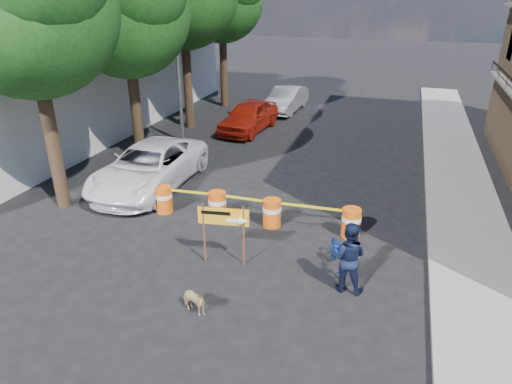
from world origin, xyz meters
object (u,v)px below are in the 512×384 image
Objects in this scene: detour_sign at (230,222)px; barrel_far_right at (351,222)px; suv_white at (149,167)px; dog at (193,301)px; bicycle at (340,240)px; sedan_silver at (286,99)px; pedestrian at (348,257)px; sedan_red at (249,116)px; barrel_mid_right at (272,212)px; barrel_mid_left at (217,205)px; barrel_far_left at (164,199)px.

barrel_far_right is at bearing 31.88° from detour_sign.
dog is at bearing -53.82° from suv_white.
bicycle reaches higher than detour_sign.
detour_sign reaches higher than sedan_silver.
bicycle is 0.31× the size of suv_white.
pedestrian is 0.40× the size of sedan_red.
barrel_mid_right is 1.16× the size of dog.
barrel_mid_right is at bearing -43.23° from pedestrian.
suv_white reaches higher than dog.
barrel_mid_right is 2.42m from barrel_far_right.
pedestrian is (3.12, -0.20, -0.35)m from detour_sign.
barrel_far_right is 0.20× the size of sedan_red.
suv_white is at bearing -95.21° from sedan_silver.
detour_sign is 0.38× the size of sedan_red.
detour_sign is at bearing -76.86° from sedan_silver.
suv_white is at bearing -92.42° from sedan_red.
bicycle is 2.29× the size of dog.
bicycle is at bearing -23.20° from barrel_mid_left.
bicycle is (2.82, 0.59, -0.39)m from detour_sign.
barrel_mid_left is at bearing 34.09° from dog.
barrel_mid_right is (3.68, 0.14, 0.00)m from barrel_far_left.
barrel_mid_right is 3.72m from pedestrian.
barrel_far_left is 0.51× the size of bicycle.
suv_white is 1.30× the size of sedan_silver.
detour_sign is 2.25× the size of dog.
sedan_red is at bearing 99.80° from bicycle.
sedan_red is (-3.52, 11.92, -0.50)m from detour_sign.
sedan_silver is (0.51, 14.24, 0.25)m from barrel_far_left.
bicycle is (-0.30, 0.80, -0.03)m from pedestrian.
sedan_silver reaches higher than barrel_mid_right.
barrel_far_right is 0.16× the size of suv_white.
pedestrian is at bearing -21.11° from barrel_far_left.
barrel_far_right is at bearing 2.38° from barrel_far_left.
sedan_silver is at bearing 90.46° from detour_sign.
sedan_red reaches higher than barrel_mid_right.
bicycle is 16.82m from sedan_silver.
barrel_far_right is 1.94m from bicycle.
pedestrian is at bearing -89.09° from bicycle.
sedan_silver is at bearing 102.66° from barrel_mid_right.
pedestrian reaches higher than sedan_red.
barrel_far_left is at bearing -20.00° from pedestrian.
dog is (-0.07, -2.20, -0.95)m from detour_sign.
barrel_mid_right is at bearing -177.40° from barrel_far_right.
pedestrian is at bearing -44.33° from barrel_mid_right.
barrel_mid_left reaches higher than dog.
barrel_far_left and barrel_far_right have the same top height.
dog is (-3.19, -1.99, -0.59)m from pedestrian.
sedan_silver reaches higher than dog.
barrel_far_left is 5.43m from dog.
suv_white reaches higher than sedan_silver.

